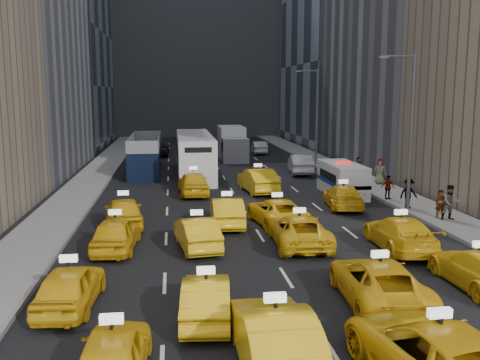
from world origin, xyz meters
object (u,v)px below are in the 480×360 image
object	(u,v)px
box_truck	(232,143)
pedestrian_0	(441,204)
taxi_0	(113,355)
nypd_van	(342,180)
taxi_1	(275,338)
city_bus	(194,155)
taxi_2	(437,354)
double_decker	(146,154)

from	to	relation	value
box_truck	pedestrian_0	xyz separation A→B (m)	(8.08, -28.05, -0.74)
taxi_0	nypd_van	size ratio (longest dim) A/B	0.73
taxi_1	nypd_van	distance (m)	23.82
taxi_0	taxi_1	world-z (taller)	taxi_1
nypd_van	city_bus	world-z (taller)	city_bus
taxi_1	pedestrian_0	world-z (taller)	pedestrian_0
taxi_2	pedestrian_0	world-z (taller)	pedestrian_0
box_truck	taxi_1	bearing A→B (deg)	-87.04
taxi_1	city_bus	bearing A→B (deg)	-89.59
box_truck	city_bus	bearing A→B (deg)	-104.95
taxi_2	taxi_0	bearing A→B (deg)	-15.87
city_bus	box_truck	size ratio (longest dim) A/B	1.75
taxi_0	box_truck	distance (m)	43.10
taxi_0	taxi_2	distance (m)	7.60
taxi_0	taxi_2	world-z (taller)	taxi_2
taxi_1	city_bus	distance (m)	32.08
nypd_van	pedestrian_0	size ratio (longest dim) A/B	3.60
taxi_2	nypd_van	distance (m)	23.94
nypd_van	taxi_1	bearing A→B (deg)	-118.84
nypd_van	pedestrian_0	distance (m)	8.41
double_decker	box_truck	world-z (taller)	box_truck
taxi_0	box_truck	xyz separation A→B (m)	(7.62, 42.41, 0.97)
taxi_2	box_truck	xyz separation A→B (m)	(0.10, 43.50, 0.87)
city_bus	pedestrian_0	size ratio (longest dim) A/B	8.65
taxi_2	box_truck	distance (m)	43.51
taxi_0	double_decker	bearing A→B (deg)	-86.76
box_truck	taxi_2	bearing A→B (deg)	-82.14
taxi_0	double_decker	world-z (taller)	double_decker
taxi_0	pedestrian_0	world-z (taller)	pedestrian_0
taxi_0	box_truck	size ratio (longest dim) A/B	0.53
taxi_0	city_bus	size ratio (longest dim) A/B	0.30
nypd_van	pedestrian_0	xyz separation A→B (m)	(2.89, -7.90, -0.12)
box_truck	pedestrian_0	bearing A→B (deg)	-65.94
double_decker	box_truck	bearing A→B (deg)	36.68
taxi_0	city_bus	bearing A→B (deg)	-93.94
box_truck	double_decker	bearing A→B (deg)	-128.31
city_bus	double_decker	bearing A→B (deg)	154.86
box_truck	taxi_0	bearing A→B (deg)	-92.21
taxi_2	box_truck	world-z (taller)	box_truck
taxi_0	pedestrian_0	xyz separation A→B (m)	(15.71, 14.36, 0.23)
taxi_2	city_bus	distance (m)	33.60
city_bus	taxi_2	bearing A→B (deg)	-80.27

